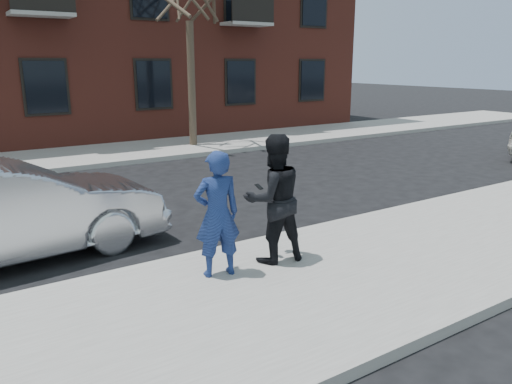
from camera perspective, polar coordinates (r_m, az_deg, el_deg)
ground at (r=6.73m, az=0.09°, el=-11.98°), size 100.00×100.00×0.00m
near_sidewalk at (r=6.51m, az=1.33°, el=-12.21°), size 50.00×3.50×0.15m
near_curb at (r=7.93m, az=-6.12°, el=-7.21°), size 50.00×0.10×0.15m
far_sidewalk at (r=16.87m, az=-21.41°, el=3.60°), size 50.00×3.50×0.15m
far_curb at (r=15.14m, az=-19.95°, el=2.57°), size 50.00×0.10×0.15m
silver_sedan at (r=8.56m, az=-26.71°, el=-2.02°), size 4.91×2.03×1.58m
man_hoodie at (r=6.75m, az=-4.46°, el=-2.55°), size 0.70×0.56×1.75m
man_peacoat at (r=7.22m, az=2.03°, el=-0.79°), size 1.01×0.84×1.89m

